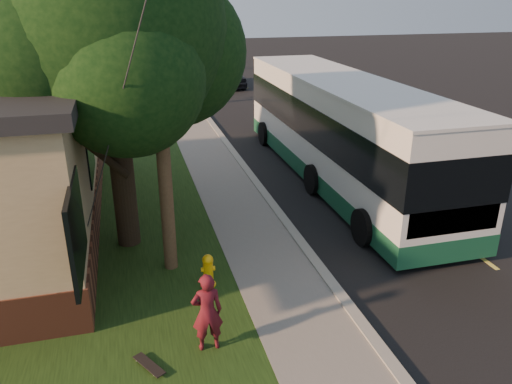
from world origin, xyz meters
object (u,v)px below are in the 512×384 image
Objects in this scene: utility_pole at (157,66)px; bare_tree_near at (131,71)px; bare_tree_far at (133,49)px; skateboard_main at (149,365)px; skateboarder at (207,312)px; distant_car at (225,74)px; leafy_tree at (109,32)px; transit_bus at (341,127)px; fire_hydrant at (208,270)px; traffic_signal at (173,28)px.

utility_pole is 2.11× the size of bare_tree_near.
bare_tree_near reaches higher than bare_tree_far.
skateboarder is at bearing 13.51° from skateboard_main.
distant_car is (5.78, -5.83, -1.20)m from bare_tree_far.
leafy_tree reaches higher than transit_bus.
fire_hydrant is 18.10m from bare_tree_near.
transit_bus is at bearing -76.55° from bare_tree_far.
fire_hydrant is at bearing -99.72° from skateboarder.
transit_bus is 17.57× the size of skateboard_main.
traffic_signal is (3.81, 33.01, -1.47)m from utility_pole.
skateboarder is (0.35, -3.01, -3.81)m from utility_pole.
bare_tree_near is at bearing -140.07° from distant_car.
bare_tree_far is 32.04m from skateboarder.
bare_tree_near is at bearing 87.50° from leafy_tree.
bare_tree_near is 0.92× the size of distant_car.
traffic_signal is at bearing 83.42° from utility_pole.
traffic_signal is at bearing 81.53° from leafy_tree.
utility_pole is at bearing -89.34° from bare_tree_near.
traffic_signal reaches higher than transit_bus.
fire_hydrant is 0.09× the size of leafy_tree.
leafy_tree is at bearing -75.16° from skateboarder.
transit_bus reaches higher than skateboarder.
bare_tree_near reaches higher than skateboarder.
bare_tree_near is at bearing 88.54° from skateboard_main.
transit_bus reaches higher than distant_car.
bare_tree_far is at bearing 89.40° from utility_pole.
transit_bus is at bearing 48.78° from skateboard_main.
traffic_signal is 7.68× the size of skateboard_main.
leafy_tree reaches higher than bare_tree_far.
utility_pole is 1.93× the size of distant_car.
leafy_tree is (-0.87, 1.66, 0.54)m from utility_pole.
leafy_tree is at bearing 91.80° from skateboard_main.
leafy_tree is 1.94× the size of bare_tree_far.
utility_pole is 0.72× the size of transit_bus.
transit_bus is (7.02, 2.91, -3.35)m from leafy_tree.
skateboarder is at bearing -99.91° from fire_hydrant.
distant_car is at bearing 90.20° from transit_bus.
utility_pole is at bearing -143.40° from transit_bus.
skateboard_main is 0.15× the size of distant_car.
traffic_signal is 36.26m from skateboarder.
utility_pole reaches higher than skateboarder.
utility_pole is at bearing -96.58° from traffic_signal.
utility_pole reaches higher than traffic_signal.
fire_hydrant is at bearing -89.24° from bare_tree_far.
traffic_signal reaches higher than skateboard_main.
transit_bus is 18.63m from distant_car.
bare_tree_near is at bearing 117.03° from transit_bus.
transit_bus is at bearing -62.97° from bare_tree_near.
leafy_tree is 6.49m from skateboarder.
leafy_tree is 10.90× the size of skateboard_main.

